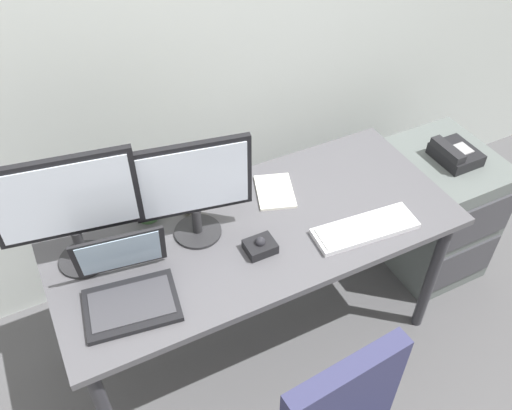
{
  "coord_description": "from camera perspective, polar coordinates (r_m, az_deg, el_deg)",
  "views": [
    {
      "loc": [
        -0.66,
        -1.32,
        2.24
      ],
      "look_at": [
        0.0,
        0.0,
        0.85
      ],
      "focal_mm": 38.33,
      "sensor_mm": 36.0,
      "label": 1
    }
  ],
  "objects": [
    {
      "name": "monitor_main",
      "position": [
        1.9,
        -19.16,
        -0.05
      ],
      "size": [
        0.48,
        0.18,
        0.47
      ],
      "color": "#262628",
      "rests_on": "desk"
    },
    {
      "name": "trackball_mouse",
      "position": [
        2.01,
        0.44,
        -4.3
      ],
      "size": [
        0.11,
        0.09,
        0.07
      ],
      "color": "black",
      "rests_on": "desk"
    },
    {
      "name": "coffee_mug",
      "position": [
        2.16,
        -11.26,
        -0.28
      ],
      "size": [
        0.1,
        0.09,
        0.1
      ],
      "color": "#51864A",
      "rests_on": "desk"
    },
    {
      "name": "ground_plane",
      "position": [
        2.68,
        0.0,
        -13.37
      ],
      "size": [
        8.0,
        8.0,
        0.0
      ],
      "primitive_type": "plane",
      "color": "#4C4C4E"
    },
    {
      "name": "banana",
      "position": [
        2.22,
        -6.75,
        0.76
      ],
      "size": [
        0.15,
        0.18,
        0.04
      ],
      "primitive_type": "ellipsoid",
      "rotation": [
        0.0,
        0.0,
        0.95
      ],
      "color": "yellow",
      "rests_on": "desk"
    },
    {
      "name": "laptop",
      "position": [
        1.9,
        -13.27,
        -8.21
      ],
      "size": [
        0.35,
        0.33,
        0.23
      ],
      "color": "black",
      "rests_on": "desk"
    },
    {
      "name": "monitor_side",
      "position": [
        1.94,
        -6.57,
        1.99
      ],
      "size": [
        0.42,
        0.18,
        0.42
      ],
      "color": "#262628",
      "rests_on": "desk"
    },
    {
      "name": "keyboard",
      "position": [
        2.13,
        11.32,
        -2.38
      ],
      "size": [
        0.42,
        0.17,
        0.03
      ],
      "color": "silver",
      "rests_on": "desk"
    },
    {
      "name": "desk_phone",
      "position": [
        2.64,
        20.02,
        5.05
      ],
      "size": [
        0.17,
        0.2,
        0.09
      ],
      "color": "black",
      "rests_on": "file_cabinet"
    },
    {
      "name": "desk",
      "position": [
        2.17,
        0.0,
        -3.85
      ],
      "size": [
        1.58,
        0.69,
        0.73
      ],
      "color": "#4C4C51",
      "rests_on": "ground"
    },
    {
      "name": "paper_notepad",
      "position": [
        2.25,
        1.98,
        1.42
      ],
      "size": [
        0.21,
        0.24,
        0.01
      ],
      "primitive_type": "cube",
      "rotation": [
        0.0,
        0.0,
        -0.33
      ],
      "color": "white",
      "rests_on": "desk"
    },
    {
      "name": "file_cabinet",
      "position": [
        2.88,
        18.17,
        -0.57
      ],
      "size": [
        0.42,
        0.53,
        0.68
      ],
      "color": "#555C5B",
      "rests_on": "ground"
    }
  ]
}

